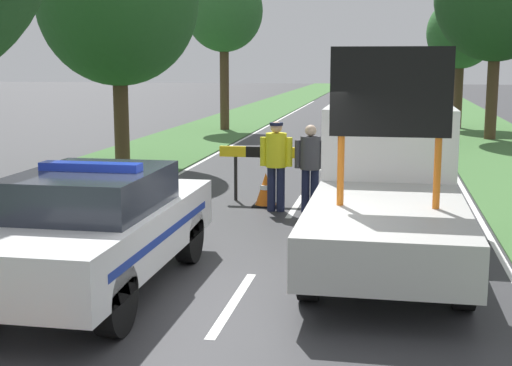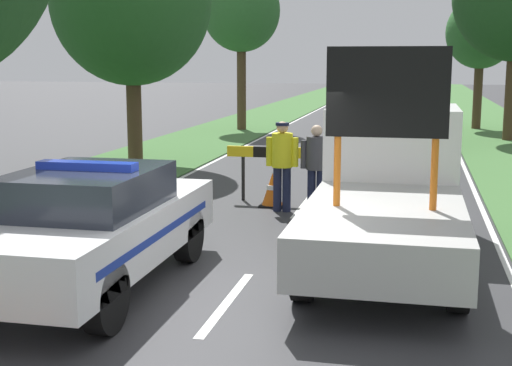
{
  "view_description": "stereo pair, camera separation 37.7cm",
  "coord_description": "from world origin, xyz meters",
  "px_view_note": "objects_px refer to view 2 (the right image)",
  "views": [
    {
      "loc": [
        1.77,
        -8.24,
        2.89
      ],
      "look_at": [
        -0.12,
        1.93,
        1.1
      ],
      "focal_mm": 50.0,
      "sensor_mm": 36.0,
      "label": 1
    },
    {
      "loc": [
        2.14,
        -8.16,
        2.89
      ],
      "look_at": [
        -0.12,
        1.93,
        1.1
      ],
      "focal_mm": 50.0,
      "sensor_mm": 36.0,
      "label": 2
    }
  ],
  "objects_px": {
    "police_car": "(94,225)",
    "road_barrier": "(307,157)",
    "work_truck": "(389,183)",
    "queued_car_sedan_black": "(410,122)",
    "police_officer": "(282,158)",
    "queued_car_sedan_silver": "(397,141)",
    "traffic_cone_centre_front": "(272,190)",
    "roadside_tree_far_left": "(241,12)",
    "roadside_tree_near_right": "(131,1)",
    "pedestrian_civilian": "(316,162)",
    "roadside_tree_mid_right": "(481,33)"
  },
  "relations": [
    {
      "from": "queued_car_sedan_black",
      "to": "roadside_tree_mid_right",
      "type": "height_order",
      "value": "roadside_tree_mid_right"
    },
    {
      "from": "police_car",
      "to": "pedestrian_civilian",
      "type": "xyz_separation_m",
      "value": [
        2.13,
        5.15,
        0.17
      ]
    },
    {
      "from": "police_car",
      "to": "roadside_tree_far_left",
      "type": "height_order",
      "value": "roadside_tree_far_left"
    },
    {
      "from": "police_officer",
      "to": "roadside_tree_mid_right",
      "type": "distance_m",
      "value": 18.96
    },
    {
      "from": "queued_car_sedan_black",
      "to": "roadside_tree_near_right",
      "type": "xyz_separation_m",
      "value": [
        -7.37,
        -6.7,
        3.66
      ]
    },
    {
      "from": "roadside_tree_far_left",
      "to": "queued_car_sedan_black",
      "type": "bearing_deg",
      "value": -28.03
    },
    {
      "from": "work_truck",
      "to": "pedestrian_civilian",
      "type": "xyz_separation_m",
      "value": [
        -1.46,
        2.57,
        -0.07
      ]
    },
    {
      "from": "queued_car_sedan_silver",
      "to": "roadside_tree_far_left",
      "type": "distance_m",
      "value": 12.22
    },
    {
      "from": "police_car",
      "to": "work_truck",
      "type": "distance_m",
      "value": 4.42
    },
    {
      "from": "road_barrier",
      "to": "roadside_tree_far_left",
      "type": "bearing_deg",
      "value": 104.76
    },
    {
      "from": "queued_car_sedan_black",
      "to": "roadside_tree_far_left",
      "type": "height_order",
      "value": "roadside_tree_far_left"
    },
    {
      "from": "police_car",
      "to": "pedestrian_civilian",
      "type": "bearing_deg",
      "value": 68.05
    },
    {
      "from": "pedestrian_civilian",
      "to": "roadside_tree_mid_right",
      "type": "xyz_separation_m",
      "value": [
        4.3,
        18.04,
        2.98
      ]
    },
    {
      "from": "pedestrian_civilian",
      "to": "roadside_tree_far_left",
      "type": "relative_size",
      "value": 0.26
    },
    {
      "from": "police_car",
      "to": "police_officer",
      "type": "height_order",
      "value": "police_officer"
    },
    {
      "from": "police_car",
      "to": "work_truck",
      "type": "relative_size",
      "value": 0.81
    },
    {
      "from": "police_car",
      "to": "queued_car_sedan_black",
      "type": "xyz_separation_m",
      "value": [
        3.73,
        17.01,
        -0.04
      ]
    },
    {
      "from": "road_barrier",
      "to": "queued_car_sedan_silver",
      "type": "distance_m",
      "value": 5.43
    },
    {
      "from": "queued_car_sedan_silver",
      "to": "queued_car_sedan_black",
      "type": "bearing_deg",
      "value": -92.61
    },
    {
      "from": "police_car",
      "to": "queued_car_sedan_silver",
      "type": "relative_size",
      "value": 1.13
    },
    {
      "from": "work_truck",
      "to": "police_officer",
      "type": "xyz_separation_m",
      "value": [
        -2.11,
        2.56,
        -0.03
      ]
    },
    {
      "from": "police_car",
      "to": "road_barrier",
      "type": "relative_size",
      "value": 1.4
    },
    {
      "from": "road_barrier",
      "to": "police_officer",
      "type": "relative_size",
      "value": 1.91
    },
    {
      "from": "road_barrier",
      "to": "roadside_tree_far_left",
      "type": "relative_size",
      "value": 0.51
    },
    {
      "from": "roadside_tree_near_right",
      "to": "police_officer",
      "type": "bearing_deg",
      "value": -45.31
    },
    {
      "from": "work_truck",
      "to": "traffic_cone_centre_front",
      "type": "distance_m",
      "value": 3.92
    },
    {
      "from": "road_barrier",
      "to": "queued_car_sedan_black",
      "type": "relative_size",
      "value": 0.72
    },
    {
      "from": "police_officer",
      "to": "pedestrian_civilian",
      "type": "xyz_separation_m",
      "value": [
        0.66,
        0.01,
        -0.05
      ]
    },
    {
      "from": "police_officer",
      "to": "queued_car_sedan_silver",
      "type": "height_order",
      "value": "police_officer"
    },
    {
      "from": "police_officer",
      "to": "queued_car_sedan_black",
      "type": "xyz_separation_m",
      "value": [
        2.26,
        11.87,
        -0.25
      ]
    },
    {
      "from": "traffic_cone_centre_front",
      "to": "queued_car_sedan_silver",
      "type": "xyz_separation_m",
      "value": [
        2.28,
        5.63,
        0.42
      ]
    },
    {
      "from": "queued_car_sedan_silver",
      "to": "roadside_tree_near_right",
      "type": "height_order",
      "value": "roadside_tree_near_right"
    },
    {
      "from": "police_car",
      "to": "roadside_tree_near_right",
      "type": "xyz_separation_m",
      "value": [
        -3.64,
        10.31,
        3.62
      ]
    },
    {
      "from": "queued_car_sedan_silver",
      "to": "roadside_tree_far_left",
      "type": "relative_size",
      "value": 0.63
    },
    {
      "from": "work_truck",
      "to": "road_barrier",
      "type": "relative_size",
      "value": 1.73
    },
    {
      "from": "pedestrian_civilian",
      "to": "roadside_tree_mid_right",
      "type": "distance_m",
      "value": 18.79
    },
    {
      "from": "work_truck",
      "to": "roadside_tree_near_right",
      "type": "bearing_deg",
      "value": -47.44
    },
    {
      "from": "police_officer",
      "to": "queued_car_sedan_silver",
      "type": "xyz_separation_m",
      "value": [
        2.0,
        6.09,
        -0.28
      ]
    },
    {
      "from": "roadside_tree_far_left",
      "to": "work_truck",
      "type": "bearing_deg",
      "value": -69.61
    },
    {
      "from": "traffic_cone_centre_front",
      "to": "roadside_tree_far_left",
      "type": "xyz_separation_m",
      "value": [
        -4.33,
        15.07,
        4.48
      ]
    },
    {
      "from": "work_truck",
      "to": "queued_car_sedan_black",
      "type": "bearing_deg",
      "value": -91.11
    },
    {
      "from": "pedestrian_civilian",
      "to": "police_officer",
      "type": "bearing_deg",
      "value": 178.46
    },
    {
      "from": "police_car",
      "to": "police_officer",
      "type": "bearing_deg",
      "value": 74.51
    },
    {
      "from": "police_car",
      "to": "roadside_tree_mid_right",
      "type": "bearing_deg",
      "value": 74.97
    },
    {
      "from": "traffic_cone_centre_front",
      "to": "roadside_tree_far_left",
      "type": "bearing_deg",
      "value": 106.04
    },
    {
      "from": "police_officer",
      "to": "traffic_cone_centre_front",
      "type": "xyz_separation_m",
      "value": [
        -0.28,
        0.46,
        -0.7
      ]
    },
    {
      "from": "work_truck",
      "to": "queued_car_sedan_black",
      "type": "xyz_separation_m",
      "value": [
        0.15,
        14.43,
        -0.28
      ]
    },
    {
      "from": "road_barrier",
      "to": "traffic_cone_centre_front",
      "type": "relative_size",
      "value": 4.95
    },
    {
      "from": "queued_car_sedan_black",
      "to": "road_barrier",
      "type": "bearing_deg",
      "value": 80.02
    },
    {
      "from": "pedestrian_civilian",
      "to": "roadside_tree_far_left",
      "type": "height_order",
      "value": "roadside_tree_far_left"
    }
  ]
}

